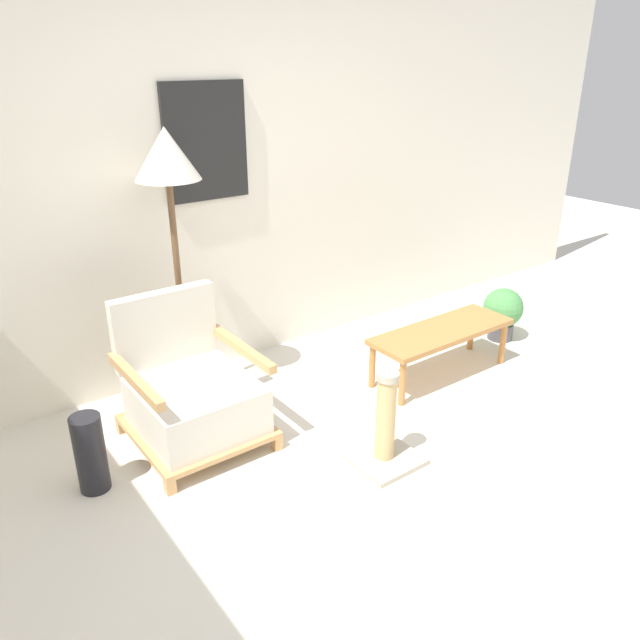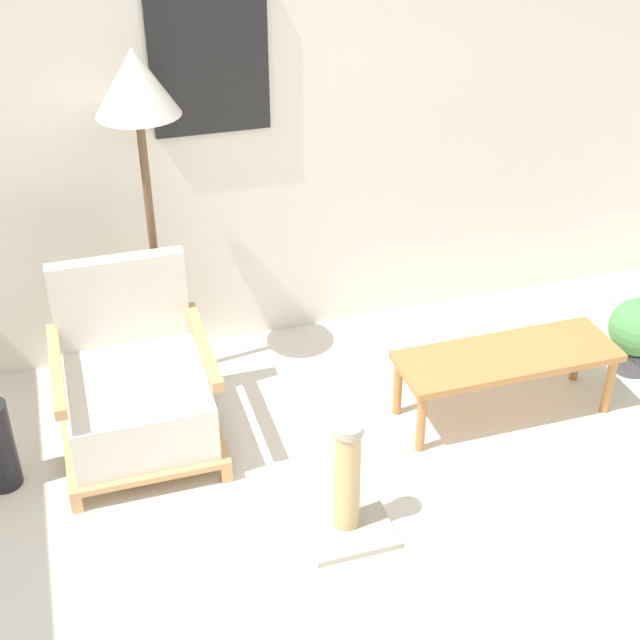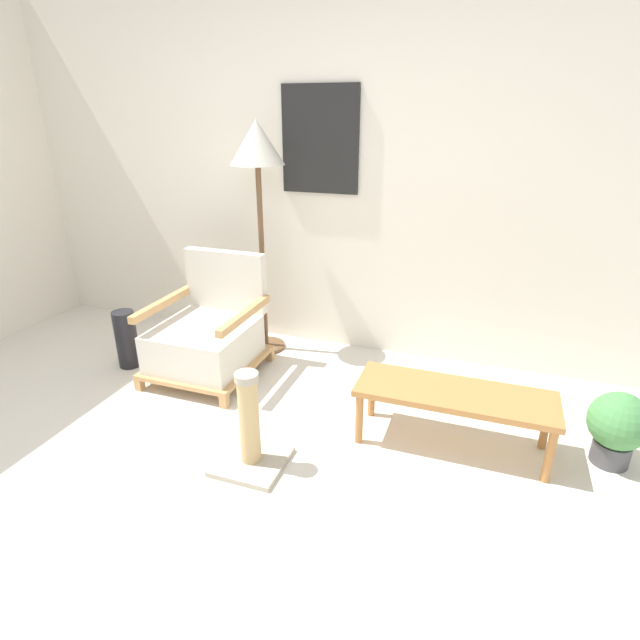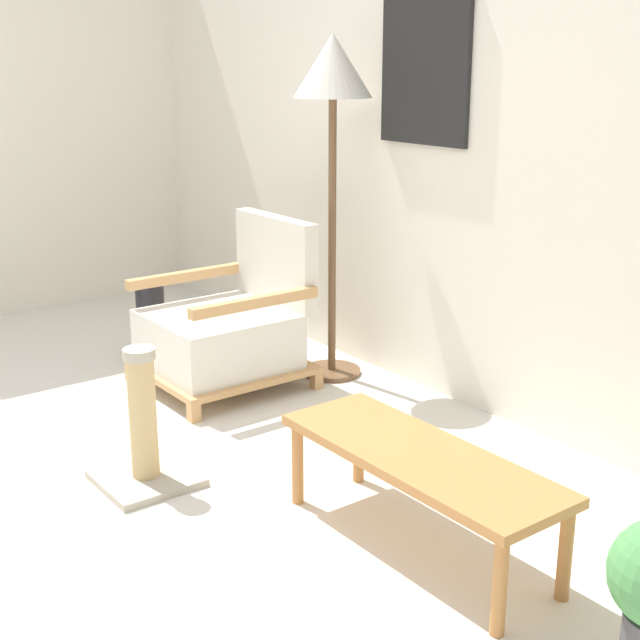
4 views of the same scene
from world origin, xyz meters
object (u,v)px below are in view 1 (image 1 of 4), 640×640
(vase, at_px, (90,453))
(floor_lamp, at_px, (168,173))
(armchair, at_px, (191,394))
(coffee_table, at_px, (442,335))
(scratching_post, at_px, (385,432))
(potted_plant, at_px, (503,311))

(vase, bearing_deg, floor_lamp, 37.03)
(vase, bearing_deg, armchair, 10.34)
(armchair, bearing_deg, coffee_table, -9.90)
(floor_lamp, bearing_deg, scratching_post, -67.89)
(vase, xyz_separation_m, scratching_post, (1.35, -0.71, -0.03))
(armchair, distance_m, potted_plant, 2.54)
(coffee_table, height_order, scratching_post, scratching_post)
(coffee_table, xyz_separation_m, vase, (-2.32, 0.19, -0.09))
(floor_lamp, bearing_deg, vase, -142.97)
(floor_lamp, bearing_deg, potted_plant, -16.08)
(potted_plant, height_order, scratching_post, scratching_post)
(potted_plant, bearing_deg, coffee_table, -171.09)
(vase, height_order, scratching_post, scratching_post)
(coffee_table, distance_m, vase, 2.33)
(armchair, xyz_separation_m, scratching_post, (0.74, -0.82, -0.10))
(potted_plant, bearing_deg, armchair, 176.16)
(vase, bearing_deg, scratching_post, -27.60)
(floor_lamp, bearing_deg, armchair, -111.60)
(armchair, bearing_deg, vase, -169.66)
(scratching_post, bearing_deg, potted_plant, 19.88)
(floor_lamp, height_order, coffee_table, floor_lamp)
(floor_lamp, xyz_separation_m, vase, (-0.81, -0.61, -1.22))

